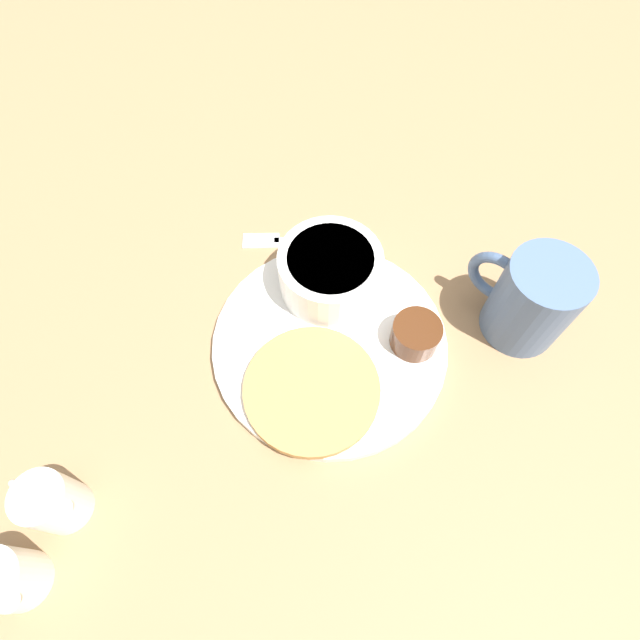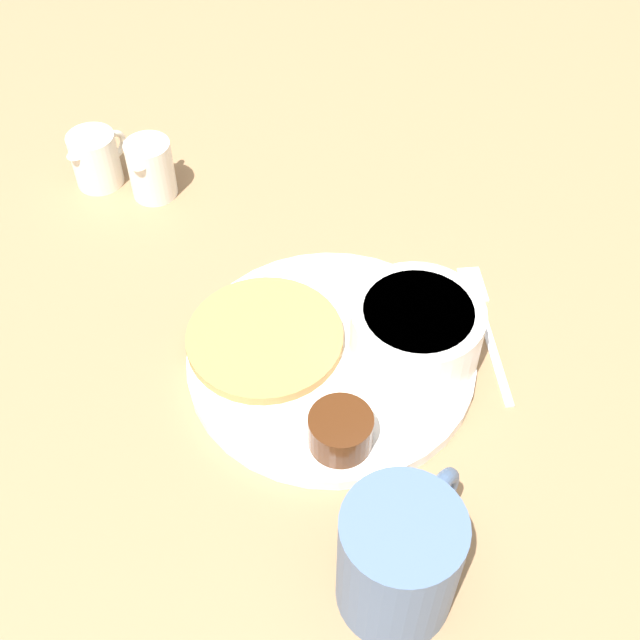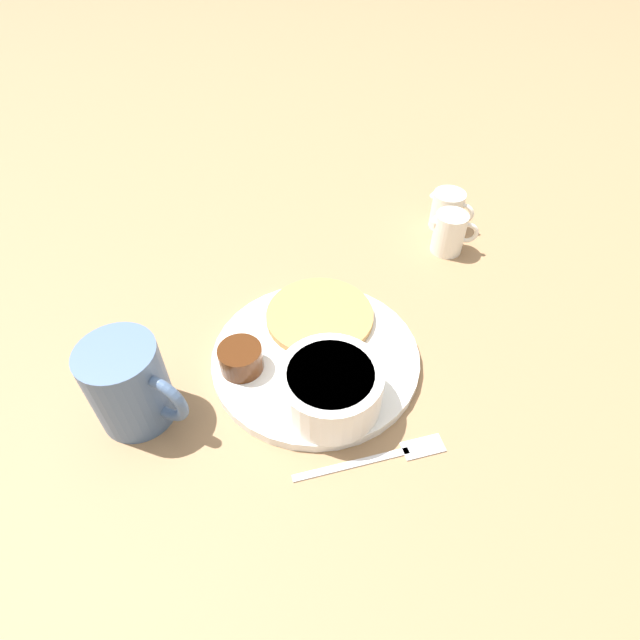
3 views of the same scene
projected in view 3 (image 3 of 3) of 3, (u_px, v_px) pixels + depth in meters
ground_plane at (316, 360)px, 0.57m from camera, size 4.00×4.00×0.00m
plate at (316, 357)px, 0.56m from camera, size 0.23×0.23×0.01m
pancake_stack at (320, 316)px, 0.60m from camera, size 0.13×0.13×0.01m
bowl at (330, 387)px, 0.50m from camera, size 0.10×0.10×0.05m
syrup_cup at (241, 358)px, 0.54m from camera, size 0.05×0.05×0.03m
butter_ramekin at (321, 405)px, 0.49m from camera, size 0.05×0.05×0.05m
coffee_mug at (130, 385)px, 0.49m from camera, size 0.10×0.08×0.10m
creamer_pitcher_near at (450, 232)px, 0.69m from camera, size 0.05×0.05×0.06m
creamer_pitcher_far at (447, 210)px, 0.73m from camera, size 0.06×0.05×0.06m
fork at (388, 455)px, 0.48m from camera, size 0.06×0.15×0.00m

